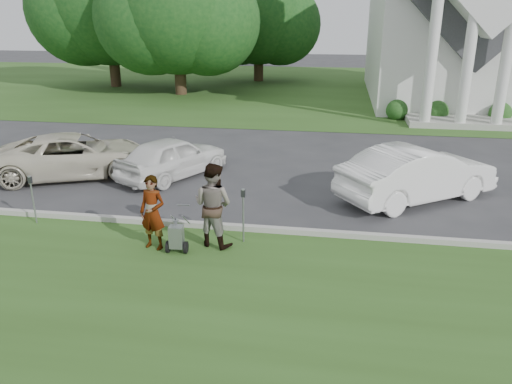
% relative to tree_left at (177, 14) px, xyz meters
% --- Properties ---
extents(ground, '(120.00, 120.00, 0.00)m').
position_rel_tree_left_xyz_m(ground, '(8.01, -21.99, -5.11)').
color(ground, '#333335').
rests_on(ground, ground).
extents(grass_strip, '(80.00, 7.00, 0.01)m').
position_rel_tree_left_xyz_m(grass_strip, '(8.01, -24.99, -5.11)').
color(grass_strip, '#2D4E1B').
rests_on(grass_strip, ground).
extents(church_lawn, '(80.00, 30.00, 0.01)m').
position_rel_tree_left_xyz_m(church_lawn, '(8.01, 5.01, -5.11)').
color(church_lawn, '#2D4E1B').
rests_on(church_lawn, ground).
extents(curb, '(80.00, 0.18, 0.15)m').
position_rel_tree_left_xyz_m(curb, '(8.01, -21.44, -5.04)').
color(curb, '#9E9E93').
rests_on(curb, ground).
extents(tree_left, '(10.63, 8.40, 9.71)m').
position_rel_tree_left_xyz_m(tree_left, '(0.00, 0.00, 0.00)').
color(tree_left, '#332316').
rests_on(tree_left, ground).
extents(tree_far, '(11.64, 9.20, 10.73)m').
position_rel_tree_left_xyz_m(tree_far, '(-6.00, 3.00, 0.58)').
color(tree_far, '#332316').
rests_on(tree_far, ground).
extents(tree_back, '(9.61, 7.60, 8.89)m').
position_rel_tree_left_xyz_m(tree_back, '(4.00, 8.00, -0.38)').
color(tree_back, '#332316').
rests_on(tree_back, ground).
extents(striping_cart, '(0.49, 0.96, 0.87)m').
position_rel_tree_left_xyz_m(striping_cart, '(7.14, -22.87, -4.74)').
color(striping_cart, black).
rests_on(striping_cart, ground).
extents(person_left, '(0.71, 0.54, 1.73)m').
position_rel_tree_left_xyz_m(person_left, '(6.56, -22.73, -4.25)').
color(person_left, '#999999').
rests_on(person_left, ground).
extents(person_right, '(1.14, 1.01, 1.97)m').
position_rel_tree_left_xyz_m(person_right, '(7.86, -22.33, -4.13)').
color(person_right, '#999999').
rests_on(person_right, ground).
extents(parking_meter_near, '(0.10, 0.09, 1.33)m').
position_rel_tree_left_xyz_m(parking_meter_near, '(8.51, -22.09, -4.27)').
color(parking_meter_near, gray).
rests_on(parking_meter_near, ground).
extents(parking_meter_far, '(0.09, 0.08, 1.28)m').
position_rel_tree_left_xyz_m(parking_meter_far, '(3.04, -21.86, -4.30)').
color(parking_meter_far, gray).
rests_on(parking_meter_far, ground).
extents(car_a, '(5.58, 4.15, 1.41)m').
position_rel_tree_left_xyz_m(car_a, '(2.08, -17.93, -4.41)').
color(car_a, beige).
rests_on(car_a, ground).
extents(car_b, '(3.31, 4.28, 1.36)m').
position_rel_tree_left_xyz_m(car_b, '(5.29, -17.53, -4.43)').
color(car_b, white).
rests_on(car_b, ground).
extents(car_d, '(4.85, 4.18, 1.58)m').
position_rel_tree_left_xyz_m(car_d, '(12.89, -18.43, -4.32)').
color(car_d, white).
rests_on(car_d, ground).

